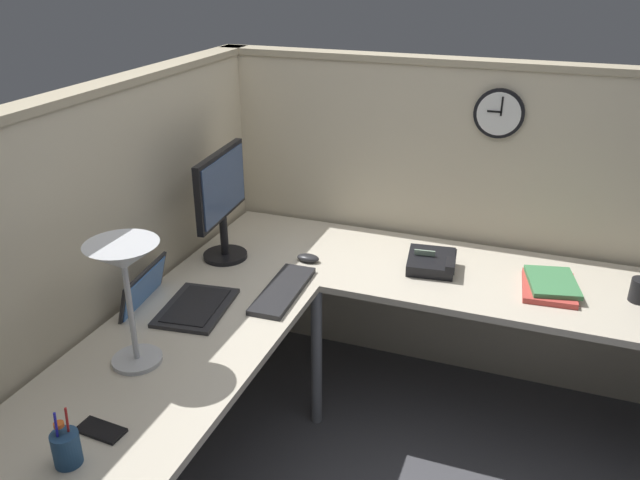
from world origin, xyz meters
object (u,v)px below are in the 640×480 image
(desk_lamp_dome, at_px, (124,267))
(pen_cup, at_px, (66,448))
(computer_mouse, at_px, (308,258))
(office_phone, at_px, (433,263))
(cell_phone, at_px, (101,430))
(coffee_mug, at_px, (640,290))
(keyboard, at_px, (283,290))
(book_stack, at_px, (550,285))
(laptop, at_px, (173,301))
(monitor, at_px, (222,197))
(wall_clock, at_px, (499,113))

(desk_lamp_dome, height_order, pen_cup, desk_lamp_dome)
(computer_mouse, relative_size, desk_lamp_dome, 0.23)
(office_phone, bearing_deg, cell_phone, 152.59)
(coffee_mug, bearing_deg, desk_lamp_dome, 122.64)
(computer_mouse, relative_size, office_phone, 0.46)
(keyboard, relative_size, desk_lamp_dome, 0.97)
(book_stack, bearing_deg, laptop, 115.36)
(laptop, xyz_separation_m, computer_mouse, (0.56, -0.35, -0.01))
(computer_mouse, distance_m, pen_cup, 1.40)
(monitor, relative_size, computer_mouse, 4.81)
(keyboard, height_order, wall_clock, wall_clock)
(office_phone, relative_size, book_stack, 0.73)
(monitor, relative_size, book_stack, 1.61)
(laptop, distance_m, wall_clock, 1.61)
(computer_mouse, height_order, pen_cup, pen_cup)
(book_stack, height_order, wall_clock, wall_clock)
(pen_cup, height_order, book_stack, pen_cup)
(keyboard, xyz_separation_m, office_phone, (0.41, -0.54, 0.03))
(monitor, xyz_separation_m, cell_phone, (-1.17, -0.21, -0.29))
(coffee_mug, bearing_deg, pen_cup, 134.70)
(computer_mouse, bearing_deg, coffee_mug, -84.70)
(desk_lamp_dome, bearing_deg, cell_phone, -162.18)
(monitor, distance_m, keyboard, 0.52)
(laptop, distance_m, pen_cup, 0.86)
(keyboard, bearing_deg, book_stack, -70.63)
(pen_cup, height_order, office_phone, pen_cup)
(laptop, height_order, wall_clock, wall_clock)
(pen_cup, bearing_deg, cell_phone, -0.86)
(computer_mouse, bearing_deg, cell_phone, 172.77)
(laptop, bearing_deg, keyboard, -55.04)
(keyboard, height_order, cell_phone, keyboard)
(pen_cup, bearing_deg, computer_mouse, -6.63)
(keyboard, relative_size, book_stack, 1.38)
(wall_clock, bearing_deg, pen_cup, 154.65)
(wall_clock, bearing_deg, book_stack, -139.92)
(pen_cup, distance_m, wall_clock, 2.15)
(book_stack, distance_m, coffee_mug, 0.34)
(cell_phone, distance_m, book_stack, 1.81)
(cell_phone, height_order, book_stack, book_stack)
(laptop, xyz_separation_m, cell_phone, (-0.70, -0.19, -0.02))
(keyboard, relative_size, wall_clock, 1.95)
(office_phone, xyz_separation_m, book_stack, (-0.00, -0.49, -0.02))
(laptop, relative_size, desk_lamp_dome, 0.94)
(desk_lamp_dome, height_order, cell_phone, desk_lamp_dome)
(computer_mouse, distance_m, cell_phone, 1.27)
(office_phone, distance_m, coffee_mug, 0.83)
(desk_lamp_dome, relative_size, book_stack, 1.43)
(laptop, height_order, book_stack, laptop)
(cell_phone, bearing_deg, keyboard, -6.25)
(computer_mouse, relative_size, cell_phone, 0.72)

